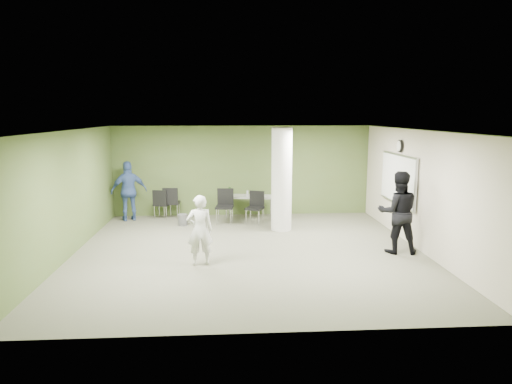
{
  "coord_description": "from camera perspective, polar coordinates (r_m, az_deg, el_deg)",
  "views": [
    {
      "loc": [
        -0.49,
        -10.19,
        3.15
      ],
      "look_at": [
        0.24,
        1.0,
        1.23
      ],
      "focal_mm": 32.0,
      "sensor_mm": 36.0,
      "label": 1
    }
  ],
  "objects": [
    {
      "name": "wall_left",
      "position": [
        10.92,
        -22.41,
        -0.26
      ],
      "size": [
        0.02,
        8.0,
        2.8
      ],
      "primitive_type": "cube",
      "color": "#4D5E2C",
      "rests_on": "floor"
    },
    {
      "name": "folding_table",
      "position": [
        13.82,
        -0.89,
        -0.68
      ],
      "size": [
        1.58,
        0.9,
        0.96
      ],
      "rotation": [
        0.0,
        0.0,
        -0.17
      ],
      "color": "gray",
      "rests_on": "floor"
    },
    {
      "name": "column",
      "position": [
        12.4,
        3.22,
        1.58
      ],
      "size": [
        0.56,
        0.56,
        2.8
      ],
      "primitive_type": "cylinder",
      "color": "silver",
      "rests_on": "floor"
    },
    {
      "name": "ceiling",
      "position": [
        10.21,
        -0.97,
        7.73
      ],
      "size": [
        8.0,
        8.0,
        0.0
      ],
      "primitive_type": "plane",
      "rotation": [
        3.14,
        0.0,
        0.0
      ],
      "color": "white",
      "rests_on": "wall_back"
    },
    {
      "name": "floor",
      "position": [
        10.68,
        -0.93,
        -7.46
      ],
      "size": [
        8.0,
        8.0,
        0.0
      ],
      "primitive_type": "plane",
      "color": "#5A5C48",
      "rests_on": "ground"
    },
    {
      "name": "man_blue",
      "position": [
        14.08,
        -15.59,
        0.12
      ],
      "size": [
        1.13,
        0.75,
        1.79
      ],
      "primitive_type": "imported",
      "rotation": [
        0.0,
        0.0,
        3.47
      ],
      "color": "#39538E",
      "rests_on": "floor"
    },
    {
      "name": "woman_white",
      "position": [
        9.65,
        -7.04,
        -4.77
      ],
      "size": [
        0.6,
        0.44,
        1.5
      ],
      "primitive_type": "imported",
      "rotation": [
        0.0,
        0.0,
        3.31
      ],
      "color": "silver",
      "rests_on": "floor"
    },
    {
      "name": "wastebasket",
      "position": [
        13.26,
        -9.14,
        -3.45
      ],
      "size": [
        0.28,
        0.28,
        0.32
      ],
      "primitive_type": "cylinder",
      "color": "#4C4C4C",
      "rests_on": "floor"
    },
    {
      "name": "chair_back_right",
      "position": [
        14.08,
        -11.76,
        -1.23
      ],
      "size": [
        0.55,
        0.55,
        0.91
      ],
      "rotation": [
        0.0,
        0.0,
        2.89
      ],
      "color": "black",
      "rests_on": "floor"
    },
    {
      "name": "wall_right_cream",
      "position": [
        11.27,
        19.82,
        0.19
      ],
      "size": [
        0.02,
        8.0,
        2.8
      ],
      "primitive_type": "cube",
      "color": "#C0B59F",
      "rests_on": "floor"
    },
    {
      "name": "chair_back_left",
      "position": [
        14.09,
        -10.57,
        -1.03
      ],
      "size": [
        0.5,
        0.5,
        0.97
      ],
      "rotation": [
        0.0,
        0.0,
        3.09
      ],
      "color": "black",
      "rests_on": "floor"
    },
    {
      "name": "wall_back",
      "position": [
        14.3,
        -1.72,
        2.67
      ],
      "size": [
        8.0,
        2.8,
        0.02
      ],
      "primitive_type": "cube",
      "rotation": [
        1.57,
        0.0,
        0.0
      ],
      "color": "#4D5E2C",
      "rests_on": "floor"
    },
    {
      "name": "chair_table_right",
      "position": [
        13.27,
        -0.05,
        -1.6
      ],
      "size": [
        0.61,
        0.61,
        0.94
      ],
      "rotation": [
        0.0,
        0.0,
        -0.39
      ],
      "color": "black",
      "rests_on": "floor"
    },
    {
      "name": "wall_clock",
      "position": [
        12.24,
        17.52,
        5.51
      ],
      "size": [
        0.06,
        0.32,
        0.32
      ],
      "color": "black",
      "rests_on": "wall_right_cream"
    },
    {
      "name": "man_black",
      "position": [
        10.88,
        17.34,
        -2.44
      ],
      "size": [
        1.01,
        0.83,
        1.89
      ],
      "primitive_type": "imported",
      "rotation": [
        0.0,
        0.0,
        3.01
      ],
      "color": "black",
      "rests_on": "floor"
    },
    {
      "name": "chair_table_left",
      "position": [
        13.35,
        -3.91,
        -1.39
      ],
      "size": [
        0.56,
        0.56,
        1.0
      ],
      "rotation": [
        0.0,
        0.0,
        -0.13
      ],
      "color": "black",
      "rests_on": "floor"
    },
    {
      "name": "whiteboard",
      "position": [
        12.32,
        17.31,
        1.57
      ],
      "size": [
        0.05,
        2.3,
        1.3
      ],
      "color": "silver",
      "rests_on": "wall_right_cream"
    }
  ]
}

